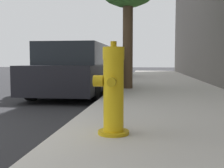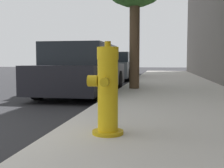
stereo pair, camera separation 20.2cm
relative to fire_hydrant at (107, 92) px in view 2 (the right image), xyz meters
The scene contains 4 objects.
sidewalk_slab 1.10m from the fire_hydrant, 22.70° to the right, with size 3.04×40.00×0.16m.
fire_hydrant is the anchor object (origin of this frame).
parked_car_near 5.04m from the fire_hydrant, 108.75° to the left, with size 1.72×4.52×1.39m.
parked_car_mid 11.39m from the fire_hydrant, 99.20° to the left, with size 1.86×4.48×1.35m.
Camera 2 is at (3.24, -2.47, 0.92)m, focal length 45.00 mm.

